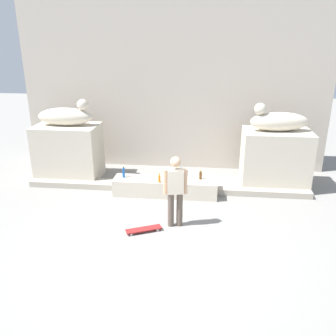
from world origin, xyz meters
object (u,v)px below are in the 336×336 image
at_px(statue_reclining_left, 66,116).
at_px(bottle_orange, 159,179).
at_px(bottle_blue, 124,173).
at_px(bottle_brown, 201,176).
at_px(statue_reclining_right, 278,121).
at_px(bottle_clear, 178,174).
at_px(skateboard, 144,229).
at_px(skater, 175,189).

xyz_separation_m(statue_reclining_left, bottle_orange, (2.88, -1.20, -1.37)).
distance_m(bottle_blue, bottle_brown, 2.11).
relative_size(statue_reclining_left, bottle_blue, 4.96).
distance_m(statue_reclining_right, bottle_clear, 3.11).
distance_m(statue_reclining_left, bottle_blue, 2.48).
bearing_deg(statue_reclining_left, bottle_orange, -24.60).
bearing_deg(bottle_brown, bottle_blue, -177.49).
bearing_deg(skateboard, bottle_brown, 36.11).
height_order(statue_reclining_left, skater, statue_reclining_left).
height_order(bottle_blue, bottle_brown, bottle_blue).
bearing_deg(bottle_clear, bottle_brown, -0.06).
bearing_deg(skater, bottle_brown, 62.31).
relative_size(statue_reclining_left, skater, 0.97).
relative_size(skater, skateboard, 2.06).
bearing_deg(bottle_blue, bottle_orange, -13.83).
xyz_separation_m(skater, skateboard, (-0.67, -0.37, -0.86)).
bearing_deg(bottle_brown, bottle_orange, -162.36).
bearing_deg(statue_reclining_right, skater, 38.27).
xyz_separation_m(skater, bottle_brown, (0.53, 1.77, -0.36)).
bearing_deg(skateboard, statue_reclining_right, 17.96).
relative_size(bottle_clear, bottle_orange, 1.25).
relative_size(bottle_brown, bottle_clear, 0.81).
distance_m(bottle_clear, bottle_orange, 0.57).
bearing_deg(statue_reclining_left, bottle_clear, -16.36).
xyz_separation_m(statue_reclining_right, bottle_clear, (-2.68, -0.85, -1.34)).
xyz_separation_m(bottle_brown, bottle_clear, (-0.62, 0.00, 0.03)).
xyz_separation_m(skater, bottle_clear, (-0.09, 1.77, -0.33)).
relative_size(statue_reclining_right, skateboard, 2.04).
bearing_deg(bottle_orange, bottle_brown, 17.64).
bearing_deg(skater, bottle_clear, 81.95).
xyz_separation_m(bottle_blue, bottle_brown, (2.10, 0.09, -0.03)).
distance_m(bottle_brown, bottle_clear, 0.62).
xyz_separation_m(statue_reclining_right, bottle_brown, (-2.05, -0.85, -1.37)).
height_order(statue_reclining_right, bottle_clear, statue_reclining_right).
relative_size(bottle_blue, bottle_clear, 1.01).
height_order(statue_reclining_left, skateboard, statue_reclining_left).
bearing_deg(bottle_brown, statue_reclining_right, 22.40).
bearing_deg(bottle_blue, bottle_clear, 3.58).
distance_m(statue_reclining_left, statue_reclining_right, 6.02).
relative_size(statue_reclining_right, skater, 0.99).
height_order(bottle_blue, bottle_orange, bottle_blue).
height_order(bottle_brown, bottle_orange, bottle_brown).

